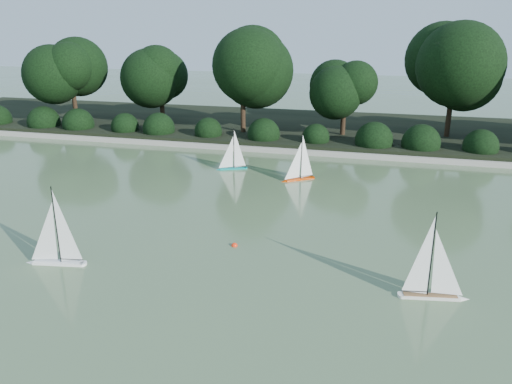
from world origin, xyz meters
TOP-DOWN VIEW (x-y plane):
  - ground at (0.00, 0.00)m, footprint 80.00×80.00m
  - pond_coping at (0.00, 9.00)m, footprint 40.00×0.35m
  - far_bank at (0.00, 13.00)m, footprint 40.00×8.00m
  - tree_line at (1.23, 11.44)m, footprint 26.31×3.93m
  - shrub_hedge at (0.00, 9.90)m, footprint 29.10×1.10m
  - sailboat_white_a at (-3.43, -0.94)m, footprint 1.26×0.40m
  - sailboat_white_b at (3.76, -0.37)m, footprint 1.23×0.39m
  - sailboat_orange at (0.19, 5.79)m, footprint 0.98×0.81m
  - sailboat_teal at (-2.12, 6.41)m, footprint 1.01×0.58m
  - race_buoy at (-0.23, 0.77)m, footprint 0.14×0.14m

SIDE VIEW (x-z plane):
  - ground at x=0.00m, z-range 0.00..0.00m
  - race_buoy at x=-0.23m, z-range -0.07..0.07m
  - pond_coping at x=0.00m, z-range 0.00..0.18m
  - far_bank at x=0.00m, z-range 0.00..0.30m
  - sailboat_teal at x=-2.12m, z-range -0.49..0.95m
  - sailboat_orange at x=0.19m, z-range -0.53..1.02m
  - sailboat_white_b at x=3.76m, z-range -0.58..1.10m
  - sailboat_white_a at x=-3.43m, z-range -0.59..1.13m
  - shrub_hedge at x=0.00m, z-range -0.10..1.00m
  - tree_line at x=1.23m, z-range 0.45..4.83m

